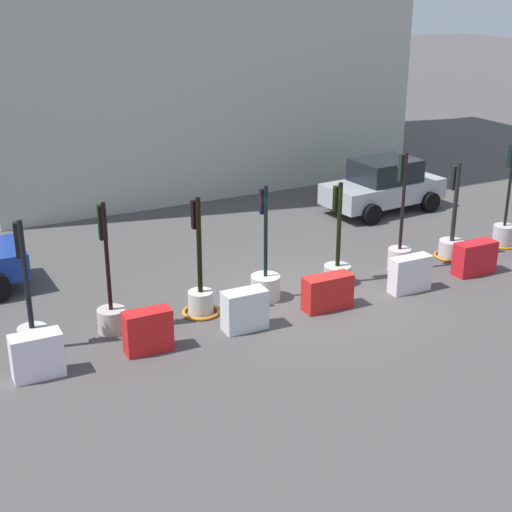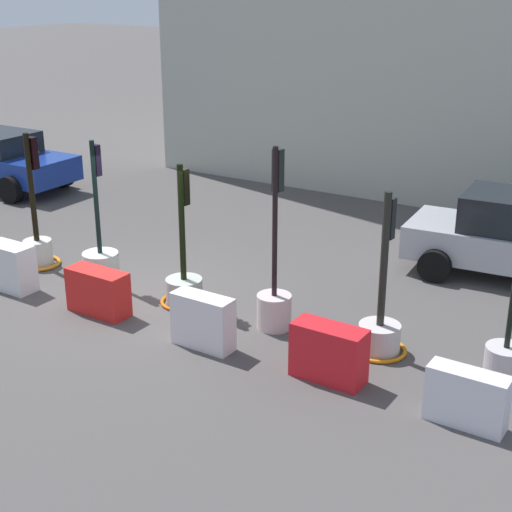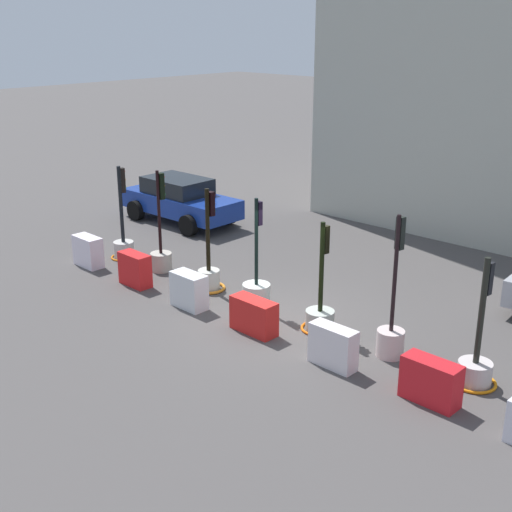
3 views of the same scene
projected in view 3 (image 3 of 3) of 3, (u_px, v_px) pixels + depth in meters
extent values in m
plane|color=#4D4948|center=(282.00, 321.00, 16.37)|extent=(120.00, 120.00, 0.00)
cylinder|color=beige|center=(124.00, 250.00, 20.64)|extent=(0.61, 0.61, 0.51)
cylinder|color=black|center=(121.00, 205.00, 20.18)|extent=(0.11, 0.11, 2.30)
cube|color=black|center=(122.00, 180.00, 20.05)|extent=(0.19, 0.18, 0.74)
sphere|color=red|center=(124.00, 172.00, 20.04)|extent=(0.10, 0.10, 0.10)
sphere|color=orange|center=(124.00, 180.00, 20.12)|extent=(0.10, 0.10, 0.10)
sphere|color=green|center=(125.00, 188.00, 20.20)|extent=(0.10, 0.10, 0.10)
torus|color=orange|center=(124.00, 257.00, 20.71)|extent=(0.80, 0.80, 0.05)
cylinder|color=#BAAFA2|center=(161.00, 262.00, 19.59)|extent=(0.61, 0.61, 0.52)
cylinder|color=black|center=(159.00, 213.00, 19.11)|extent=(0.09, 0.09, 2.40)
cube|color=black|center=(161.00, 186.00, 18.96)|extent=(0.17, 0.16, 0.74)
sphere|color=red|center=(163.00, 177.00, 18.95)|extent=(0.10, 0.10, 0.10)
sphere|color=orange|center=(163.00, 186.00, 19.03)|extent=(0.10, 0.10, 0.10)
sphere|color=green|center=(164.00, 194.00, 19.11)|extent=(0.10, 0.10, 0.10)
cylinder|color=beige|center=(209.00, 280.00, 18.20)|extent=(0.58, 0.58, 0.54)
cylinder|color=black|center=(208.00, 230.00, 17.75)|extent=(0.11, 0.11, 2.22)
cube|color=black|center=(211.00, 204.00, 17.62)|extent=(0.18, 0.16, 0.64)
sphere|color=red|center=(213.00, 195.00, 17.62)|extent=(0.11, 0.11, 0.11)
sphere|color=orange|center=(213.00, 203.00, 17.69)|extent=(0.11, 0.11, 0.11)
sphere|color=green|center=(213.00, 211.00, 17.76)|extent=(0.11, 0.11, 0.11)
torus|color=orange|center=(209.00, 288.00, 18.28)|extent=(0.88, 0.88, 0.08)
cylinder|color=silver|center=(256.00, 295.00, 17.13)|extent=(0.70, 0.70, 0.58)
cylinder|color=black|center=(256.00, 242.00, 16.67)|extent=(0.09, 0.09, 2.21)
cube|color=black|center=(259.00, 213.00, 16.52)|extent=(0.17, 0.14, 0.59)
sphere|color=red|center=(261.00, 205.00, 16.52)|extent=(0.10, 0.10, 0.10)
sphere|color=orange|center=(261.00, 213.00, 16.58)|extent=(0.10, 0.10, 0.10)
sphere|color=green|center=(261.00, 220.00, 16.64)|extent=(0.10, 0.10, 0.10)
cylinder|color=#AAB1A7|center=(320.00, 320.00, 15.83)|extent=(0.67, 0.67, 0.47)
cylinder|color=black|center=(322.00, 267.00, 15.40)|extent=(0.11, 0.11, 2.13)
cube|color=black|center=(325.00, 239.00, 15.29)|extent=(0.17, 0.16, 0.65)
sphere|color=red|center=(327.00, 229.00, 15.29)|extent=(0.10, 0.10, 0.10)
sphere|color=orange|center=(327.00, 238.00, 15.36)|extent=(0.10, 0.10, 0.10)
sphere|color=green|center=(327.00, 248.00, 15.43)|extent=(0.10, 0.10, 0.10)
torus|color=orange|center=(320.00, 328.00, 15.89)|extent=(0.89, 0.89, 0.06)
cylinder|color=beige|center=(390.00, 343.00, 14.56)|extent=(0.59, 0.59, 0.60)
cylinder|color=black|center=(395.00, 274.00, 14.05)|extent=(0.09, 0.09, 2.54)
cube|color=black|center=(400.00, 233.00, 13.86)|extent=(0.17, 0.16, 0.69)
sphere|color=red|center=(403.00, 221.00, 13.84)|extent=(0.10, 0.10, 0.10)
sphere|color=orange|center=(402.00, 232.00, 13.92)|extent=(0.10, 0.10, 0.10)
sphere|color=green|center=(401.00, 243.00, 14.00)|extent=(0.10, 0.10, 0.10)
cylinder|color=beige|center=(474.00, 373.00, 13.45)|extent=(0.67, 0.67, 0.47)
cylinder|color=black|center=(482.00, 311.00, 13.02)|extent=(0.12, 0.12, 2.18)
cube|color=black|center=(488.00, 278.00, 12.91)|extent=(0.16, 0.16, 0.65)
sphere|color=red|center=(491.00, 266.00, 12.90)|extent=(0.10, 0.10, 0.10)
sphere|color=orange|center=(490.00, 277.00, 12.97)|extent=(0.10, 0.10, 0.10)
sphere|color=green|center=(488.00, 288.00, 13.04)|extent=(0.10, 0.10, 0.10)
torus|color=orange|center=(473.00, 382.00, 13.52)|extent=(0.90, 0.90, 0.06)
cube|color=white|center=(88.00, 251.00, 19.88)|extent=(0.98, 0.48, 0.90)
cube|color=red|center=(135.00, 269.00, 18.43)|extent=(0.98, 0.46, 0.90)
cube|color=silver|center=(189.00, 290.00, 17.00)|extent=(0.97, 0.50, 0.90)
cube|color=red|center=(254.00, 316.00, 15.65)|extent=(1.17, 0.49, 0.81)
cube|color=silver|center=(333.00, 347.00, 14.08)|extent=(1.05, 0.41, 0.89)
cube|color=red|center=(431.00, 381.00, 12.75)|extent=(1.12, 0.49, 0.86)
cube|color=navy|center=(181.00, 203.00, 24.17)|extent=(4.55, 1.79, 0.66)
cube|color=black|center=(177.00, 186.00, 24.09)|extent=(2.33, 1.56, 0.56)
cylinder|color=black|center=(136.00, 210.00, 24.53)|extent=(0.72, 0.28, 0.72)
cylinder|color=black|center=(175.00, 201.00, 25.83)|extent=(0.72, 0.28, 0.72)
cylinder|color=black|center=(189.00, 225.00, 22.73)|extent=(0.72, 0.28, 0.72)
cylinder|color=black|center=(228.00, 214.00, 24.03)|extent=(0.72, 0.28, 0.72)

